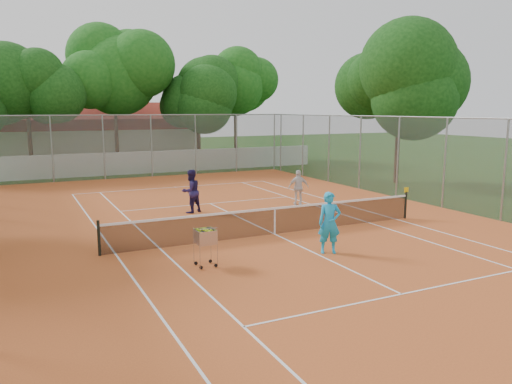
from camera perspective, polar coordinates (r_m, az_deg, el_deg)
name	(u,v)px	position (r m, az deg, el deg)	size (l,w,h in m)	color
ground	(275,235)	(17.57, 2.15, -4.91)	(120.00, 120.00, 0.00)	#183A0F
court_pad	(275,235)	(17.56, 2.15, -4.88)	(18.00, 34.00, 0.02)	#C05825
court_lines	(275,234)	(17.56, 2.15, -4.84)	(10.98, 23.78, 0.01)	white
tennis_net	(275,221)	(17.45, 2.16, -3.29)	(11.88, 0.10, 0.98)	black
perimeter_fence	(275,178)	(17.18, 2.19, 1.57)	(18.00, 34.00, 4.00)	slate
boundary_wall	(145,162)	(35.13, -12.59, 3.32)	(26.00, 0.30, 1.50)	white
clubhouse	(92,135)	(44.47, -18.20, 6.19)	(16.40, 9.00, 4.40)	beige
tropical_trees	(133,100)	(37.88, -13.90, 10.15)	(29.00, 19.00, 10.00)	#0E390E
player_near	(329,223)	(15.27, 8.39, -3.50)	(0.69, 0.45, 1.88)	#199CD8
player_far_left	(191,191)	(21.19, -7.45, 0.08)	(0.89, 0.69, 1.83)	#1F1849
player_far_right	(299,187)	(22.84, 4.89, 0.52)	(0.94, 0.39, 1.61)	silver
ball_hopper	(206,246)	(13.97, -5.79, -6.19)	(0.56, 0.56, 1.16)	#AAAAB1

